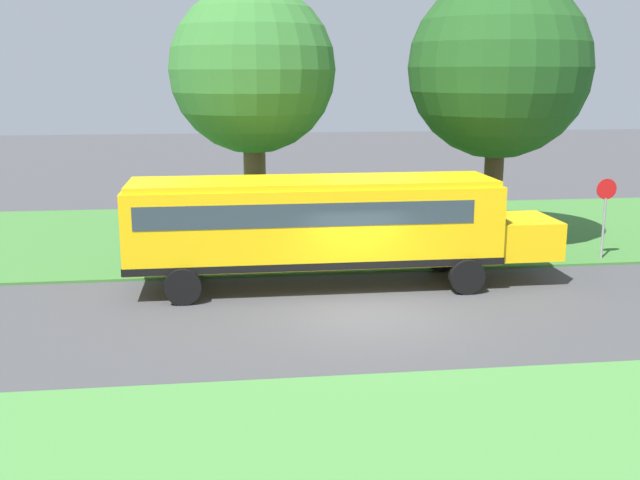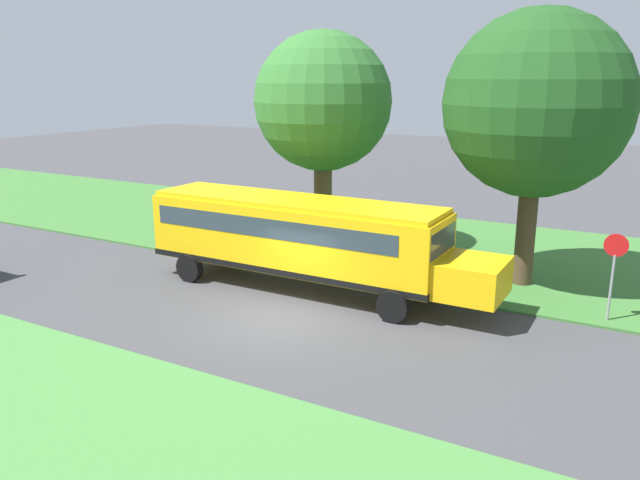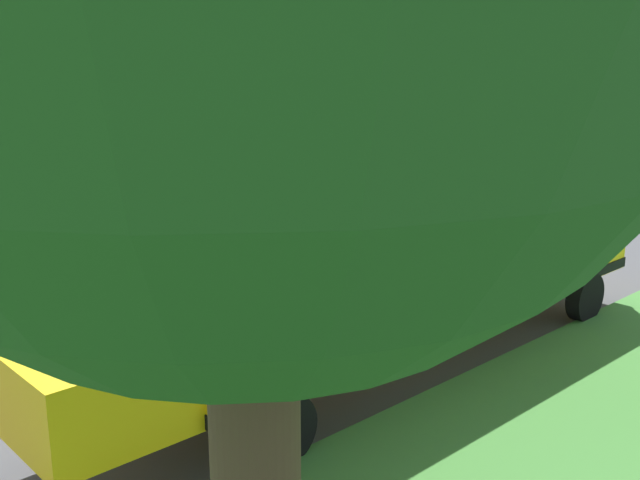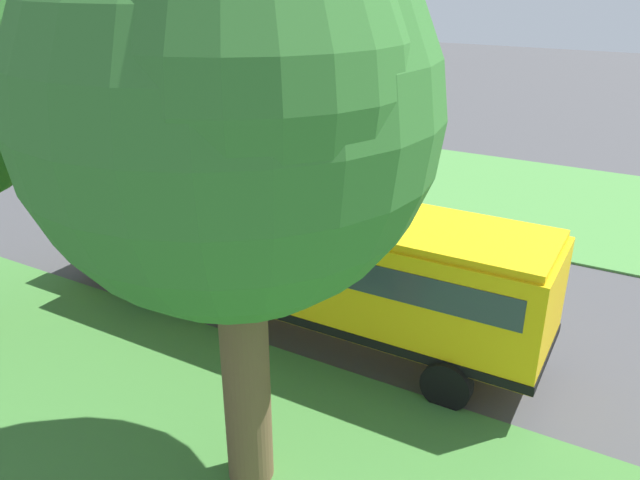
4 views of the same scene
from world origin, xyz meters
name	(u,v)px [view 4 (image 4 of 4)]	position (x,y,z in m)	size (l,w,h in m)	color
ground_plane	(332,274)	(0.00, 0.00, 0.00)	(120.00, 120.00, 0.00)	#424244
grass_far_side	(440,185)	(9.00, 0.00, 0.04)	(10.00, 80.00, 0.07)	#47843D
school_bus	(303,252)	(-2.74, -0.74, 1.92)	(2.84, 12.42, 3.16)	yellow
car_blue_nearest	(77,155)	(2.80, 13.44, 0.88)	(2.02, 4.40, 1.56)	#283D93
oak_tree_beside_bus	(235,106)	(-7.52, -2.66, 6.28)	(5.53, 5.53, 8.96)	brown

